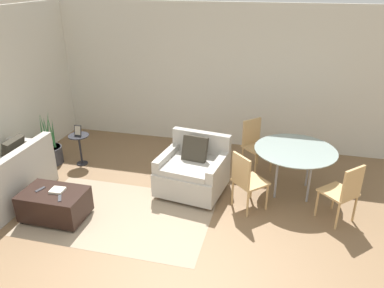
{
  "coord_description": "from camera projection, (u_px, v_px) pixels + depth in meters",
  "views": [
    {
      "loc": [
        1.13,
        -3.22,
        3.2
      ],
      "look_at": [
        -0.17,
        1.99,
        0.75
      ],
      "focal_mm": 35.0,
      "sensor_mm": 36.0,
      "label": 1
    }
  ],
  "objects": [
    {
      "name": "area_rug",
      "position": [
        120.0,
        215.0,
        5.45
      ],
      "size": [
        2.61,
        1.63,
        0.01
      ],
      "color": "gray",
      "rests_on": "ground_plane"
    },
    {
      "name": "side_table",
      "position": [
        80.0,
        144.0,
        6.74
      ],
      "size": [
        0.37,
        0.37,
        0.57
      ],
      "color": "black",
      "rests_on": "ground_plane"
    },
    {
      "name": "dining_table",
      "position": [
        295.0,
        154.0,
        5.75
      ],
      "size": [
        1.25,
        1.25,
        0.75
      ],
      "color": "#8C9E99",
      "rests_on": "ground_plane"
    },
    {
      "name": "potted_plant",
      "position": [
        50.0,
        152.0,
        6.86
      ],
      "size": [
        0.43,
        0.43,
        1.01
      ],
      "color": "#333338",
      "rests_on": "ground_plane"
    },
    {
      "name": "dining_chair_far_left",
      "position": [
        255.0,
        142.0,
        6.56
      ],
      "size": [
        0.59,
        0.59,
        0.9
      ],
      "color": "tan",
      "rests_on": "ground_plane"
    },
    {
      "name": "wall_back",
      "position": [
        223.0,
        77.0,
        7.22
      ],
      "size": [
        12.0,
        0.06,
        2.75
      ],
      "color": "beige",
      "rests_on": "ground_plane"
    },
    {
      "name": "book_stack",
      "position": [
        57.0,
        190.0,
        5.23
      ],
      "size": [
        0.2,
        0.18,
        0.03
      ],
      "color": "beige",
      "rests_on": "ottoman"
    },
    {
      "name": "dining_chair_near_left",
      "position": [
        246.0,
        178.0,
        5.38
      ],
      "size": [
        0.59,
        0.59,
        0.9
      ],
      "color": "tan",
      "rests_on": "ground_plane"
    },
    {
      "name": "armchair",
      "position": [
        193.0,
        171.0,
        5.92
      ],
      "size": [
        1.1,
        1.05,
        0.91
      ],
      "color": "#B2ADA3",
      "rests_on": "ground_plane"
    },
    {
      "name": "ottoman",
      "position": [
        55.0,
        204.0,
        5.29
      ],
      "size": [
        0.89,
        0.58,
        0.43
      ],
      "color": "black",
      "rests_on": "ground_plane"
    },
    {
      "name": "ground_plane",
      "position": [
        165.0,
        271.0,
        4.42
      ],
      "size": [
        20.0,
        20.0,
        0.0
      ],
      "primitive_type": "plane",
      "color": "brown"
    },
    {
      "name": "tv_remote_secondary",
      "position": [
        60.0,
        198.0,
        5.06
      ],
      "size": [
        0.12,
        0.16,
        0.01
      ],
      "color": "#333338",
      "rests_on": "ottoman"
    },
    {
      "name": "dining_chair_near_right",
      "position": [
        344.0,
        190.0,
        5.08
      ],
      "size": [
        0.59,
        0.59,
        0.9
      ],
      "color": "tan",
      "rests_on": "ground_plane"
    },
    {
      "name": "tv_remote_primary",
      "position": [
        40.0,
        189.0,
        5.27
      ],
      "size": [
        0.09,
        0.16,
        0.01
      ],
      "color": "#333338",
      "rests_on": "ottoman"
    },
    {
      "name": "picture_frame",
      "position": [
        78.0,
        130.0,
        6.63
      ],
      "size": [
        0.13,
        0.07,
        0.18
      ],
      "color": "black",
      "rests_on": "side_table"
    }
  ]
}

